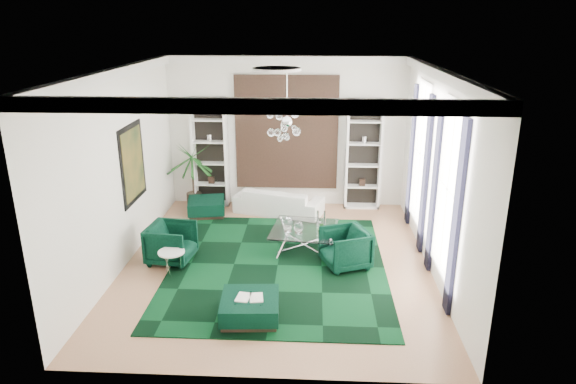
# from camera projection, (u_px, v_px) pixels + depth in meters

# --- Properties ---
(floor) EXTENTS (6.00, 7.00, 0.02)m
(floor) POSITION_uv_depth(u_px,v_px,m) (277.00, 263.00, 10.32)
(floor) COLOR tan
(floor) RESTS_ON ground
(ceiling) EXTENTS (6.00, 7.00, 0.02)m
(ceiling) POSITION_uv_depth(u_px,v_px,m) (276.00, 68.00, 9.09)
(ceiling) COLOR white
(ceiling) RESTS_ON ground
(wall_back) EXTENTS (6.00, 0.02, 3.80)m
(wall_back) POSITION_uv_depth(u_px,v_px,m) (287.00, 132.00, 13.02)
(wall_back) COLOR white
(wall_back) RESTS_ON ground
(wall_front) EXTENTS (6.00, 0.02, 3.80)m
(wall_front) POSITION_uv_depth(u_px,v_px,m) (256.00, 252.00, 6.38)
(wall_front) COLOR white
(wall_front) RESTS_ON ground
(wall_left) EXTENTS (0.02, 7.00, 3.80)m
(wall_left) POSITION_uv_depth(u_px,v_px,m) (120.00, 169.00, 9.85)
(wall_left) COLOR white
(wall_left) RESTS_ON ground
(wall_right) EXTENTS (0.02, 7.00, 3.80)m
(wall_right) POSITION_uv_depth(u_px,v_px,m) (437.00, 174.00, 9.55)
(wall_right) COLOR white
(wall_right) RESTS_ON ground
(crown_molding) EXTENTS (6.00, 7.00, 0.18)m
(crown_molding) POSITION_uv_depth(u_px,v_px,m) (276.00, 75.00, 9.12)
(crown_molding) COLOR white
(crown_molding) RESTS_ON ceiling
(ceiling_medallion) EXTENTS (0.90, 0.90, 0.05)m
(ceiling_medallion) POSITION_uv_depth(u_px,v_px,m) (277.00, 69.00, 9.38)
(ceiling_medallion) COLOR white
(ceiling_medallion) RESTS_ON ceiling
(tapestry) EXTENTS (2.50, 0.06, 2.80)m
(tapestry) POSITION_uv_depth(u_px,v_px,m) (287.00, 133.00, 12.97)
(tapestry) COLOR black
(tapestry) RESTS_ON wall_back
(shelving_left) EXTENTS (0.90, 0.38, 2.80)m
(shelving_left) POSITION_uv_depth(u_px,v_px,m) (210.00, 153.00, 13.09)
(shelving_left) COLOR white
(shelving_left) RESTS_ON floor
(shelving_right) EXTENTS (0.90, 0.38, 2.80)m
(shelving_right) POSITION_uv_depth(u_px,v_px,m) (364.00, 155.00, 12.89)
(shelving_right) COLOR white
(shelving_right) RESTS_ON floor
(painting) EXTENTS (0.04, 1.30, 1.60)m
(painting) POSITION_uv_depth(u_px,v_px,m) (133.00, 163.00, 10.43)
(painting) COLOR black
(painting) RESTS_ON wall_left
(window_near) EXTENTS (0.03, 1.10, 2.90)m
(window_near) POSITION_uv_depth(u_px,v_px,m) (448.00, 189.00, 8.70)
(window_near) COLOR white
(window_near) RESTS_ON wall_right
(curtain_near_a) EXTENTS (0.07, 0.30, 3.25)m
(curtain_near_a) POSITION_uv_depth(u_px,v_px,m) (456.00, 220.00, 8.05)
(curtain_near_a) COLOR black
(curtain_near_a) RESTS_ON floor
(curtain_near_b) EXTENTS (0.07, 0.30, 3.25)m
(curtain_near_b) POSITION_uv_depth(u_px,v_px,m) (435.00, 189.00, 9.52)
(curtain_near_b) COLOR black
(curtain_near_b) RESTS_ON floor
(window_far) EXTENTS (0.03, 1.10, 2.90)m
(window_far) POSITION_uv_depth(u_px,v_px,m) (421.00, 154.00, 10.97)
(window_far) COLOR white
(window_far) RESTS_ON wall_right
(curtain_far_a) EXTENTS (0.07, 0.30, 3.25)m
(curtain_far_a) POSITION_uv_depth(u_px,v_px,m) (426.00, 176.00, 10.32)
(curtain_far_a) COLOR black
(curtain_far_a) RESTS_ON floor
(curtain_far_b) EXTENTS (0.07, 0.30, 3.25)m
(curtain_far_b) POSITION_uv_depth(u_px,v_px,m) (412.00, 156.00, 11.79)
(curtain_far_b) COLOR black
(curtain_far_b) RESTS_ON floor
(rug) EXTENTS (4.20, 5.00, 0.02)m
(rug) POSITION_uv_depth(u_px,v_px,m) (278.00, 266.00, 10.15)
(rug) COLOR black
(rug) RESTS_ON floor
(sofa) EXTENTS (2.32, 1.44, 0.63)m
(sofa) POSITION_uv_depth(u_px,v_px,m) (279.00, 201.00, 12.81)
(sofa) COLOR white
(sofa) RESTS_ON floor
(armchair_left) EXTENTS (0.96, 0.94, 0.79)m
(armchair_left) POSITION_uv_depth(u_px,v_px,m) (171.00, 243.00, 10.24)
(armchair_left) COLOR black
(armchair_left) RESTS_ON floor
(armchair_right) EXTENTS (1.09, 1.08, 0.78)m
(armchair_right) POSITION_uv_depth(u_px,v_px,m) (345.00, 248.00, 10.03)
(armchair_right) COLOR black
(armchair_right) RESTS_ON floor
(coffee_table) EXTENTS (1.49, 1.49, 0.46)m
(coffee_table) POSITION_uv_depth(u_px,v_px,m) (304.00, 238.00, 10.86)
(coffee_table) COLOR white
(coffee_table) RESTS_ON floor
(ottoman_side) EXTENTS (1.03, 1.03, 0.39)m
(ottoman_side) POSITION_uv_depth(u_px,v_px,m) (207.00, 207.00, 12.75)
(ottoman_side) COLOR black
(ottoman_side) RESTS_ON floor
(ottoman_front) EXTENTS (0.98, 0.98, 0.37)m
(ottoman_front) POSITION_uv_depth(u_px,v_px,m) (250.00, 308.00, 8.34)
(ottoman_front) COLOR black
(ottoman_front) RESTS_ON floor
(book) EXTENTS (0.45, 0.30, 0.03)m
(book) POSITION_uv_depth(u_px,v_px,m) (250.00, 297.00, 8.27)
(book) COLOR white
(book) RESTS_ON ottoman_front
(side_table) EXTENTS (0.63, 0.63, 0.48)m
(side_table) POSITION_uv_depth(u_px,v_px,m) (172.00, 264.00, 9.72)
(side_table) COLOR white
(side_table) RESTS_ON floor
(palm) EXTENTS (1.38, 1.38, 2.14)m
(palm) POSITION_uv_depth(u_px,v_px,m) (192.00, 167.00, 13.06)
(palm) COLOR #194B19
(palm) RESTS_ON floor
(chandelier) EXTENTS (0.87, 0.87, 0.73)m
(chandelier) POSITION_uv_depth(u_px,v_px,m) (287.00, 122.00, 9.40)
(chandelier) COLOR white
(chandelier) RESTS_ON ceiling
(table_plant) EXTENTS (0.15, 0.12, 0.25)m
(table_plant) POSITION_uv_depth(u_px,v_px,m) (320.00, 229.00, 10.46)
(table_plant) COLOR #194B19
(table_plant) RESTS_ON coffee_table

